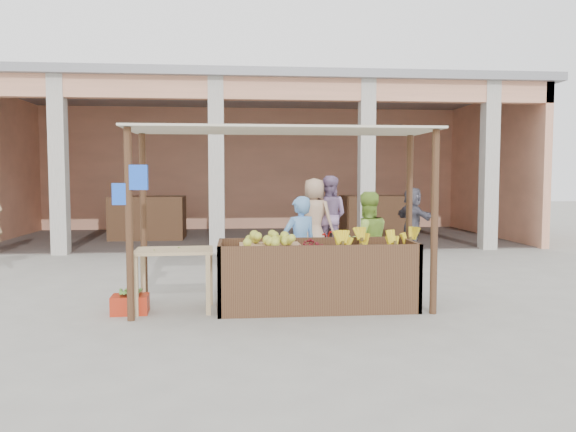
{
  "coord_description": "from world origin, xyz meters",
  "views": [
    {
      "loc": [
        -0.57,
        -7.35,
        1.77
      ],
      "look_at": [
        0.23,
        1.2,
        1.15
      ],
      "focal_mm": 35.0,
      "sensor_mm": 36.0,
      "label": 1
    }
  ],
  "objects": [
    {
      "name": "vendor_blue",
      "position": [
        0.37,
        0.78,
        0.79
      ],
      "size": [
        0.71,
        0.63,
        1.57
      ],
      "primitive_type": "imported",
      "rotation": [
        0.0,
        0.0,
        3.54
      ],
      "color": "#639DE2",
      "rests_on": "ground"
    },
    {
      "name": "produce_sacks",
      "position": [
        2.86,
        5.34,
        0.26
      ],
      "size": [
        0.87,
        0.65,
        0.53
      ],
      "color": "maroon",
      "rests_on": "ground"
    },
    {
      "name": "shopper_c",
      "position": [
        1.12,
        4.58,
        0.95
      ],
      "size": [
        1.1,
        1.01,
        1.91
      ],
      "primitive_type": "imported",
      "rotation": [
        0.0,
        0.0,
        2.55
      ],
      "color": "#A48063",
      "rests_on": "ground"
    },
    {
      "name": "melon_tray",
      "position": [
        -0.12,
        -0.01,
        0.9
      ],
      "size": [
        0.81,
        0.7,
        0.21
      ],
      "color": "tan",
      "rests_on": "fruit_stall"
    },
    {
      "name": "shopper_d",
      "position": [
        3.63,
        5.63,
        0.79
      ],
      "size": [
        1.06,
        1.58,
        1.59
      ],
      "primitive_type": "imported",
      "rotation": [
        0.0,
        0.0,
        1.92
      ],
      "color": "#555361",
      "rests_on": "ground"
    },
    {
      "name": "shopper_f",
      "position": [
        1.47,
        4.85,
        0.97
      ],
      "size": [
        1.08,
        0.85,
        1.94
      ],
      "primitive_type": "imported",
      "rotation": [
        0.0,
        0.0,
        2.76
      ],
      "color": "gray",
      "rests_on": "ground"
    },
    {
      "name": "plantain_bundle",
      "position": [
        -1.93,
        -0.09,
        0.28
      ],
      "size": [
        0.38,
        0.26,
        0.08
      ],
      "primitive_type": null,
      "color": "#4E8731",
      "rests_on": "red_crate"
    },
    {
      "name": "motorcycle",
      "position": [
        0.56,
        2.03,
        0.44
      ],
      "size": [
        1.21,
        1.76,
        0.87
      ],
      "primitive_type": "imported",
      "rotation": [
        0.0,
        0.0,
        1.15
      ],
      "color": "#9C0F09",
      "rests_on": "ground"
    },
    {
      "name": "papaya_pile",
      "position": [
        -1.37,
        0.03,
        0.91
      ],
      "size": [
        0.68,
        0.39,
        0.19
      ],
      "primitive_type": null,
      "color": "#46892C",
      "rests_on": "side_table"
    },
    {
      "name": "banana_heap",
      "position": [
        1.28,
        -0.04,
        0.91
      ],
      "size": [
        1.18,
        0.64,
        0.21
      ],
      "primitive_type": null,
      "color": "yellow",
      "rests_on": "fruit_stall"
    },
    {
      "name": "vendor_green",
      "position": [
        1.39,
        0.88,
        0.81
      ],
      "size": [
        0.83,
        0.54,
        1.62
      ],
      "primitive_type": "imported",
      "rotation": [
        0.0,
        0.0,
        3.26
      ],
      "color": "#94C343",
      "rests_on": "ground"
    },
    {
      "name": "fruit_stall",
      "position": [
        0.5,
        0.0,
        0.4
      ],
      "size": [
        2.6,
        0.95,
        0.8
      ],
      "primitive_type": "cube",
      "color": "#503520",
      "rests_on": "ground"
    },
    {
      "name": "stall_awning",
      "position": [
        -0.01,
        0.06,
        1.98
      ],
      "size": [
        4.09,
        1.35,
        2.39
      ],
      "color": "#503520",
      "rests_on": "ground"
    },
    {
      "name": "berry_heap",
      "position": [
        0.41,
        -0.04,
        0.87
      ],
      "size": [
        0.44,
        0.36,
        0.14
      ],
      "primitive_type": "ellipsoid",
      "color": "maroon",
      "rests_on": "fruit_stall"
    },
    {
      "name": "ground",
      "position": [
        0.0,
        0.0,
        0.0
      ],
      "size": [
        60.0,
        60.0,
        0.0
      ],
      "primitive_type": "plane",
      "color": "gray",
      "rests_on": "ground"
    },
    {
      "name": "side_table",
      "position": [
        -1.37,
        0.03,
        0.67
      ],
      "size": [
        1.03,
        0.71,
        0.81
      ],
      "rotation": [
        0.0,
        0.0,
        0.04
      ],
      "color": "tan",
      "rests_on": "ground"
    },
    {
      "name": "market_building",
      "position": [
        0.05,
        8.93,
        2.7
      ],
      "size": [
        14.4,
        6.4,
        4.2
      ],
      "color": "#EB9F7B",
      "rests_on": "ground"
    },
    {
      "name": "red_crate",
      "position": [
        -1.93,
        -0.09,
        0.12
      ],
      "size": [
        0.48,
        0.35,
        0.24
      ],
      "primitive_type": "cube",
      "rotation": [
        0.0,
        0.0,
        0.05
      ],
      "color": "#AD2812",
      "rests_on": "ground"
    }
  ]
}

